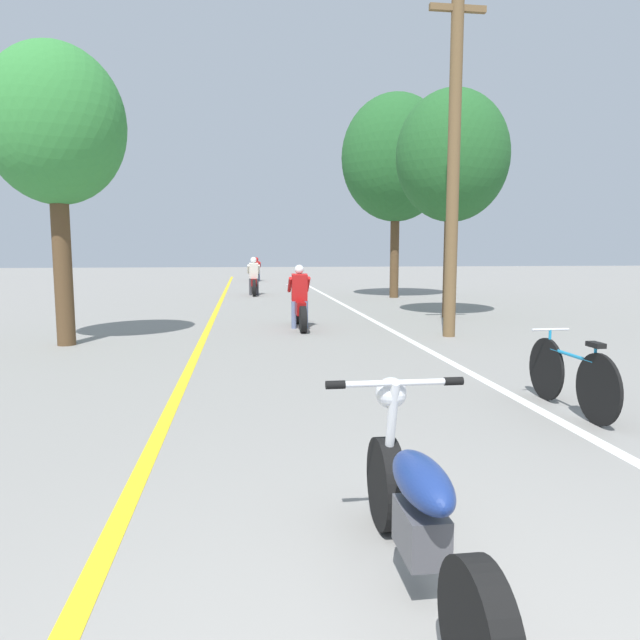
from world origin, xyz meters
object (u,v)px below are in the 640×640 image
at_px(bicycle_parked, 571,376).
at_px(motorcycle_rider_mid, 254,281).
at_px(motorcycle_rider_lead, 300,305).
at_px(roadside_tree_left, 55,127).
at_px(roadside_tree_right_far, 396,158).
at_px(utility_pole, 454,157).
at_px(roadside_tree_right_near, 453,157).
at_px(motorcycle_rider_far, 257,272).
at_px(motorcycle_foreground, 419,513).

bearing_deg(bicycle_parked, motorcycle_rider_mid, 100.39).
bearing_deg(motorcycle_rider_lead, roadside_tree_left, -158.62).
height_order(roadside_tree_right_far, roadside_tree_left, roadside_tree_right_far).
relative_size(utility_pole, bicycle_parked, 4.03).
xyz_separation_m(roadside_tree_right_near, roadside_tree_right_far, (0.24, 6.32, 0.96)).
distance_m(roadside_tree_right_far, motorcycle_rider_far, 14.14).
distance_m(roadside_tree_left, motorcycle_rider_far, 22.75).
distance_m(roadside_tree_right_near, motorcycle_rider_lead, 5.55).
distance_m(utility_pole, motorcycle_rider_mid, 12.32).
distance_m(roadside_tree_right_far, bicycle_parked, 15.68).
bearing_deg(motorcycle_rider_far, roadside_tree_right_near, -76.55).
relative_size(motorcycle_foreground, motorcycle_rider_lead, 0.94).
relative_size(utility_pole, motorcycle_foreground, 3.47).
xyz_separation_m(roadside_tree_right_far, bicycle_parked, (-2.02, -14.85, -4.61)).
xyz_separation_m(motorcycle_rider_lead, bicycle_parked, (2.22, -6.97, -0.14)).
relative_size(roadside_tree_left, motorcycle_rider_lead, 2.52).
bearing_deg(roadside_tree_right_near, roadside_tree_left, -158.72).
distance_m(utility_pole, roadside_tree_right_far, 9.71).
relative_size(utility_pole, roadside_tree_right_near, 1.20).
distance_m(roadside_tree_left, bicycle_parked, 9.15).
bearing_deg(motorcycle_rider_lead, bicycle_parked, -72.32).
xyz_separation_m(utility_pole, roadside_tree_left, (-7.29, -0.12, 0.34)).
bearing_deg(roadside_tree_right_near, motorcycle_rider_mid, 120.62).
distance_m(roadside_tree_right_near, roadside_tree_right_far, 6.40).
bearing_deg(bicycle_parked, motorcycle_rider_lead, 107.68).
relative_size(roadside_tree_right_near, motorcycle_rider_mid, 2.83).
height_order(utility_pole, bicycle_parked, utility_pole).
bearing_deg(roadside_tree_left, motorcycle_rider_far, 79.94).
relative_size(roadside_tree_left, motorcycle_rider_mid, 2.63).
xyz_separation_m(roadside_tree_right_near, motorcycle_rider_mid, (-4.85, 8.20, -3.48)).
bearing_deg(roadside_tree_left, utility_pole, 0.90).
distance_m(motorcycle_foreground, motorcycle_rider_mid, 19.65).
bearing_deg(bicycle_parked, motorcycle_foreground, -131.47).
xyz_separation_m(motorcycle_rider_mid, bicycle_parked, (3.07, -16.72, -0.17)).
relative_size(motorcycle_rider_mid, motorcycle_rider_far, 1.02).
distance_m(utility_pole, roadside_tree_left, 7.30).
relative_size(motorcycle_rider_mid, bicycle_parked, 1.19).
xyz_separation_m(roadside_tree_right_far, motorcycle_foreground, (-4.60, -17.77, -4.59)).
bearing_deg(motorcycle_foreground, roadside_tree_right_near, 69.12).
height_order(roadside_tree_right_near, motorcycle_rider_far, roadside_tree_right_near).
xyz_separation_m(roadside_tree_right_far, motorcycle_rider_far, (-4.75, 12.54, -4.48)).
height_order(utility_pole, roadside_tree_left, utility_pole).
distance_m(motorcycle_rider_mid, bicycle_parked, 17.00).
relative_size(motorcycle_rider_lead, motorcycle_rider_mid, 1.04).
bearing_deg(motorcycle_rider_mid, bicycle_parked, -79.61).
bearing_deg(motorcycle_rider_far, motorcycle_rider_mid, -91.83).
bearing_deg(motorcycle_rider_lead, motorcycle_rider_far, 91.41).
bearing_deg(motorcycle_rider_mid, motorcycle_rider_lead, -85.06).
relative_size(roadside_tree_right_near, bicycle_parked, 3.36).
relative_size(roadside_tree_left, motorcycle_foreground, 2.68).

